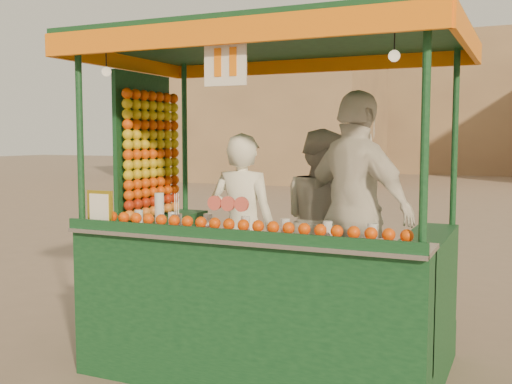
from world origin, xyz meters
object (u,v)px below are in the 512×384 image
at_px(vendor_left, 243,227).
at_px(vendor_right, 357,212).
at_px(vendor_middle, 322,221).
at_px(juice_cart, 259,263).

relative_size(vendor_left, vendor_right, 0.83).
distance_m(vendor_left, vendor_middle, 0.73).
height_order(vendor_left, vendor_right, vendor_right).
bearing_deg(vendor_right, vendor_left, 34.88).
xyz_separation_m(vendor_left, vendor_middle, (0.53, 0.50, 0.02)).
xyz_separation_m(juice_cart, vendor_middle, (0.28, 0.74, 0.26)).
bearing_deg(vendor_left, vendor_right, -177.97).
xyz_separation_m(juice_cart, vendor_right, (0.70, 0.32, 0.41)).
bearing_deg(vendor_left, vendor_middle, -139.43).
relative_size(vendor_left, vendor_middle, 0.98).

